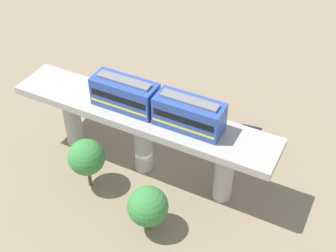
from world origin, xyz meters
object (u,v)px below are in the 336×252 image
parked_car_orange (249,137)px  tree_mid_lot (86,157)px  parked_car_white (113,99)px  tree_near_viaduct (148,206)px  parked_car_yellow (162,105)px  train (156,104)px

parked_car_orange → tree_mid_lot: 19.13m
parked_car_white → tree_near_viaduct: 20.63m
parked_car_white → tree_mid_lot: size_ratio=0.71×
parked_car_white → tree_mid_lot: bearing=24.2°
parked_car_yellow → parked_car_white: bearing=-73.8°
tree_mid_lot → tree_near_viaduct: bearing=75.5°
tree_near_viaduct → tree_mid_lot: (-2.11, -8.17, 0.83)m
parked_car_yellow → tree_near_viaduct: tree_near_viaduct is taller
parked_car_white → tree_near_viaduct: size_ratio=0.82×
parked_car_yellow → train: bearing=26.1°
parked_car_white → tree_mid_lot: 14.62m
parked_car_orange → parked_car_white: bearing=-95.2°
parked_car_orange → tree_near_viaduct: bearing=-23.2°
train → tree_mid_lot: (4.83, -5.40, -5.35)m
tree_mid_lot → train: bearing=131.8°
parked_car_orange → tree_mid_lot: (14.10, -12.49, 3.31)m
train → tree_mid_lot: 9.00m
parked_car_orange → tree_mid_lot: bearing=-49.8°
parked_car_yellow → parked_car_orange: (0.71, 11.74, 0.00)m
tree_near_viaduct → tree_mid_lot: tree_mid_lot is taller
train → parked_car_yellow: (-9.98, -4.65, -8.65)m
tree_mid_lot → parked_car_yellow: bearing=177.1°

